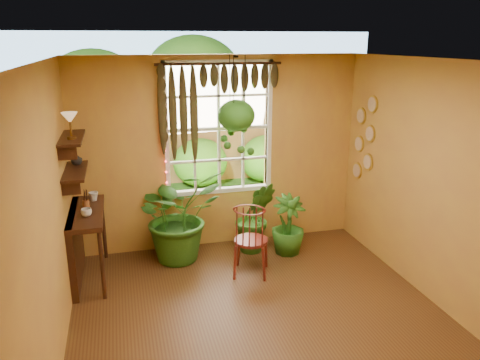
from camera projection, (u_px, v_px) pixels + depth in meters
The scene contains 23 objects.
floor at pixel (267, 329), 4.86m from camera, with size 4.50×4.50×0.00m, color #573719.
ceiling at pixel (272, 62), 4.09m from camera, with size 4.50×4.50×0.00m, color silver.
wall_back at pixel (219, 154), 6.56m from camera, with size 4.00×4.00×0.00m, color #BE8140.
wall_left at pixel (47, 227), 3.99m from camera, with size 4.50×4.50×0.00m, color #BE8140.
wall_right at pixel (448, 190), 4.96m from camera, with size 4.50×4.50×0.00m, color #BE8140.
window at pixel (219, 129), 6.49m from camera, with size 1.52×0.10×1.86m.
valance_vine at pixel (214, 87), 6.19m from camera, with size 1.70×0.12×1.10m.
string_lights at pixel (164, 129), 6.21m from camera, with size 0.03×0.03×1.54m, color #FF2633, non-canonical shape.
wall_plates at pixel (364, 139), 6.56m from camera, with size 0.04×0.32×1.10m, color #FFF1D0, non-canonical shape.
counter_ledge at pixel (79, 238), 5.73m from camera, with size 0.40×1.20×0.90m.
shelf_lower at pixel (75, 171), 5.49m from camera, with size 0.25×0.90×0.04m, color #371C0F.
shelf_upper at pixel (72, 138), 5.37m from camera, with size 0.25×0.90×0.04m, color #371C0F.
backyard at pixel (188, 111), 10.92m from camera, with size 14.00×10.00×12.00m.
windsor_chair at pixel (251, 250), 5.90m from camera, with size 0.56×0.57×1.15m.
potted_plant_left at pixel (179, 215), 6.26m from camera, with size 1.14×0.99×1.27m, color #1F5416.
potted_plant_mid at pixel (255, 217), 6.52m from camera, with size 0.56×0.45×1.03m, color #1F5416.
potted_plant_right at pixel (288, 225), 6.48m from camera, with size 0.47×0.47×0.84m, color #1F5416.
hanging_basket at pixel (236, 118), 6.18m from camera, with size 0.50×0.50×1.33m.
cup_a at pixel (86, 212), 5.46m from camera, with size 0.12×0.12×0.10m, color silver.
cup_b at pixel (94, 196), 5.99m from camera, with size 0.12×0.12×0.11m, color beige.
brush_jar at pixel (85, 199), 5.71m from camera, with size 0.08×0.08×0.30m.
shelf_vase at pixel (76, 159), 5.70m from camera, with size 0.14×0.14×0.14m, color #B2AD99.
tiffany_lamp at pixel (70, 119), 5.16m from camera, with size 0.18×0.18×0.30m.
Camera 1 is at (-1.34, -4.00, 2.88)m, focal length 35.00 mm.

